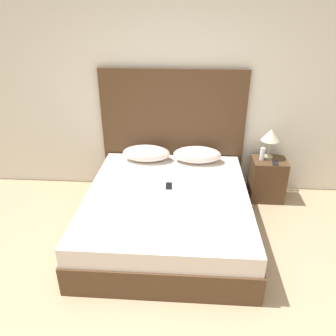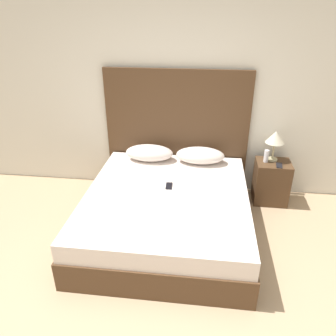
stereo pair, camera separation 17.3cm
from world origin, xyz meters
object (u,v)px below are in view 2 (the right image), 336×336
nightstand (271,182)px  phone_on_nightstand (279,165)px  bed (167,212)px  phone_on_bed (169,186)px  table_lamp (275,138)px

nightstand → phone_on_nightstand: bearing=-62.8°
bed → nightstand: 1.50m
phone_on_bed → phone_on_nightstand: bearing=24.0°
nightstand → bed: bearing=-147.3°
bed → table_lamp: bearing=35.3°
phone_on_bed → nightstand: (1.26, 0.67, -0.23)m
phone_on_nightstand → bed: bearing=-151.1°
phone_on_bed → bed: bearing=-92.6°
bed → phone_on_bed: phone_on_bed is taller
table_lamp → phone_on_nightstand: 0.34m
nightstand → table_lamp: 0.58m
phone_on_bed → table_lamp: 1.48m
bed → nightstand: bearing=32.7°
bed → phone_on_nightstand: 1.53m
table_lamp → bed: bearing=-144.7°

